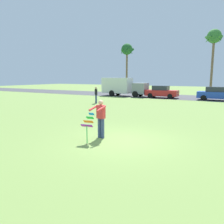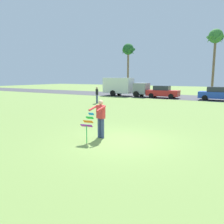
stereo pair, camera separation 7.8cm
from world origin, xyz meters
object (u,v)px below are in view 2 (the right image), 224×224
at_px(palm_tree_right_near, 215,39).
at_px(person_walker_near, 97,94).
at_px(parked_truck_grey_van, 123,86).
at_px(palm_tree_left_near, 128,51).
at_px(kite_held, 88,123).
at_px(parked_car_blue, 218,94).
at_px(person_kite_flyer, 101,117).
at_px(parked_car_red, 163,92).

distance_m(palm_tree_right_near, person_walker_near, 22.06).
xyz_separation_m(parked_truck_grey_van, palm_tree_left_near, (-4.30, 10.25, 6.15)).
distance_m(kite_held, parked_truck_grey_van, 23.21).
relative_size(parked_truck_grey_van, palm_tree_left_near, 0.75).
relative_size(parked_truck_grey_van, person_walker_near, 3.89).
bearing_deg(person_walker_near, parked_car_blue, 41.46).
relative_size(person_kite_flyer, parked_truck_grey_van, 0.26).
distance_m(person_kite_flyer, parked_car_red, 20.71).
bearing_deg(parked_truck_grey_van, person_walker_near, -79.25).
bearing_deg(palm_tree_left_near, parked_car_blue, -31.43).
bearing_deg(parked_car_blue, palm_tree_left_near, 148.57).
bearing_deg(palm_tree_right_near, palm_tree_left_near, 176.18).
height_order(kite_held, person_walker_near, person_walker_near).
xyz_separation_m(parked_truck_grey_van, person_walker_near, (1.79, -9.43, -0.48)).
distance_m(person_kite_flyer, parked_car_blue, 20.62).
relative_size(kite_held, palm_tree_right_near, 0.12).
bearing_deg(kite_held, palm_tree_right_near, 87.17).
relative_size(parked_car_red, palm_tree_left_near, 0.47).
relative_size(palm_tree_left_near, person_walker_near, 5.21).
bearing_deg(parked_truck_grey_van, person_kite_flyer, -65.17).
bearing_deg(parked_car_blue, parked_truck_grey_van, -180.00).
bearing_deg(kite_held, parked_car_red, 99.35).
bearing_deg(person_walker_near, parked_car_red, 66.63).
bearing_deg(person_kite_flyer, palm_tree_left_near, 114.14).
bearing_deg(palm_tree_left_near, person_walker_near, -72.80).
relative_size(kite_held, person_walker_near, 0.71).
xyz_separation_m(parked_truck_grey_van, palm_tree_right_near, (10.87, 9.24, 6.96)).
height_order(kite_held, parked_car_blue, parked_car_blue).
bearing_deg(parked_truck_grey_van, parked_car_blue, 0.00).
xyz_separation_m(person_kite_flyer, person_walker_near, (-7.64, 10.96, -0.02)).
xyz_separation_m(parked_car_blue, palm_tree_right_near, (-1.61, 9.24, 7.59)).
height_order(person_kite_flyer, parked_car_red, person_kite_flyer).
bearing_deg(parked_car_red, palm_tree_right_near, 61.59).
bearing_deg(person_walker_near, kite_held, -57.31).
bearing_deg(parked_car_blue, palm_tree_right_near, 99.85).
distance_m(person_kite_flyer, kite_held, 0.84).
height_order(kite_held, parked_car_red, parked_car_red).
height_order(parked_car_red, parked_car_blue, same).
distance_m(person_kite_flyer, person_walker_near, 13.37).
bearing_deg(parked_car_red, kite_held, -80.65).
bearing_deg(palm_tree_right_near, person_walker_near, -115.92).
bearing_deg(palm_tree_left_near, palm_tree_right_near, -3.82).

